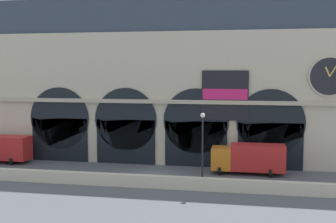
{
  "coord_description": "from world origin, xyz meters",
  "views": [
    {
      "loc": [
        9.62,
        -41.48,
        10.67
      ],
      "look_at": [
        0.89,
        5.0,
        6.13
      ],
      "focal_mm": 45.3,
      "sensor_mm": 36.0,
      "label": 1
    }
  ],
  "objects": [
    {
      "name": "ground_plane",
      "position": [
        0.0,
        0.0,
        0.0
      ],
      "size": [
        200.0,
        200.0,
        0.0
      ],
      "primitive_type": "plane",
      "color": "#54565B"
    },
    {
      "name": "station_building",
      "position": [
        0.04,
        7.09,
        9.18
      ],
      "size": [
        42.08,
        4.58,
        19.07
      ],
      "color": "beige",
      "rests_on": "ground"
    },
    {
      "name": "street_lamp_quayside",
      "position": [
        5.7,
        -3.63,
        4.41
      ],
      "size": [
        0.44,
        0.44,
        6.9
      ],
      "color": "black",
      "rests_on": "ground"
    },
    {
      "name": "box_truck_mideast",
      "position": [
        9.9,
        2.53,
        1.7
      ],
      "size": [
        7.5,
        2.91,
        3.12
      ],
      "color": "orange",
      "rests_on": "ground"
    },
    {
      "name": "quay_parapet_wall",
      "position": [
        0.0,
        -4.43,
        0.57
      ],
      "size": [
        90.0,
        0.7,
        1.14
      ],
      "primitive_type": "cube",
      "color": "beige",
      "rests_on": "ground"
    }
  ]
}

